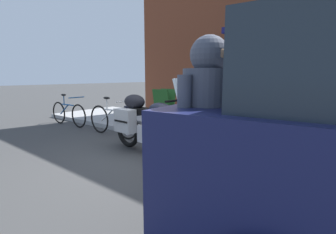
# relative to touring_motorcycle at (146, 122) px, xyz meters

# --- Properties ---
(ground_plane) EXTENTS (80.00, 80.00, 0.00)m
(ground_plane) POSITION_rel_touring_motorcycle_xyz_m (0.53, -0.26, -0.61)
(ground_plane) COLOR #3A3A3A
(touring_motorcycle) EXTENTS (2.12, 0.62, 1.41)m
(touring_motorcycle) POSITION_rel_touring_motorcycle_xyz_m (0.00, 0.00, 0.00)
(touring_motorcycle) COLOR black
(touring_motorcycle) RESTS_ON ground_plane
(parked_bicycle) EXTENTS (1.74, 0.48, 0.95)m
(parked_bicycle) POSITION_rel_touring_motorcycle_xyz_m (-1.60, 0.47, -0.22)
(parked_bicycle) COLOR black
(parked_bicycle) RESTS_ON ground_plane
(pedestrian_walking) EXTENTS (0.46, 0.54, 1.73)m
(pedestrian_walking) POSITION_rel_touring_motorcycle_xyz_m (2.19, -1.62, 0.49)
(pedestrian_walking) COLOR #313131
(pedestrian_walking) RESTS_ON ground_plane
(sandwich_board_sign) EXTENTS (0.55, 0.42, 0.95)m
(sandwich_board_sign) POSITION_rel_touring_motorcycle_xyz_m (-1.35, 2.15, -0.01)
(sandwich_board_sign) COLOR #1E511E
(sandwich_board_sign) RESTS_ON sidewalk_curb
(second_bicycle_by_cafe) EXTENTS (1.71, 0.48, 0.92)m
(second_bicycle_by_cafe) POSITION_rel_touring_motorcycle_xyz_m (-3.63, 0.48, -0.24)
(second_bicycle_by_cafe) COLOR black
(second_bicycle_by_cafe) RESTS_ON ground_plane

